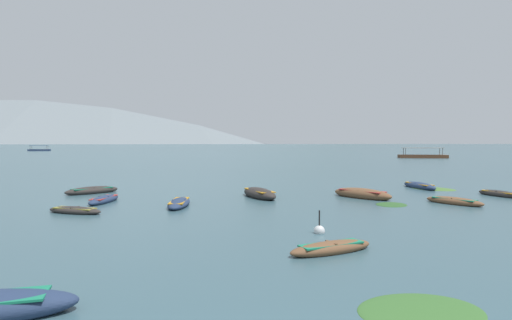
# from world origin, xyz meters

# --- Properties ---
(ground_plane) EXTENTS (6000.00, 6000.00, 0.00)m
(ground_plane) POSITION_xyz_m (0.00, 1500.00, 0.00)
(ground_plane) COLOR #385660
(mountain_1) EXTENTS (2268.74, 2268.74, 565.10)m
(mountain_1) POSITION_xyz_m (-435.82, 1970.16, 282.55)
(mountain_1) COLOR slate
(mountain_1) RESTS_ON ground
(mountain_2) EXTENTS (1462.47, 1462.47, 401.28)m
(mountain_2) POSITION_xyz_m (188.37, 2048.03, 200.64)
(mountain_2) COLOR #4C5B56
(mountain_2) RESTS_ON ground
(rowboat_0) EXTENTS (3.47, 4.16, 0.76)m
(rowboat_0) POSITION_xyz_m (7.82, 20.70, 0.24)
(rowboat_0) COLOR brown
(rowboat_0) RESTS_ON ground
(rowboat_1) EXTENTS (3.13, 2.00, 0.41)m
(rowboat_1) POSITION_xyz_m (-8.48, 16.71, 0.13)
(rowboat_1) COLOR #2D2826
(rowboat_1) RESTS_ON ground
(rowboat_2) EXTENTS (3.15, 1.81, 0.45)m
(rowboat_2) POSITION_xyz_m (2.16, 8.30, 0.14)
(rowboat_2) COLOR brown
(rowboat_2) RESTS_ON ground
(rowboat_3) EXTENTS (3.59, 3.21, 0.59)m
(rowboat_3) POSITION_xyz_m (-9.97, 24.83, 0.19)
(rowboat_3) COLOR #2D2826
(rowboat_3) RESTS_ON ground
(rowboat_4) EXTENTS (1.30, 4.07, 0.58)m
(rowboat_4) POSITION_xyz_m (14.20, 25.51, 0.18)
(rowboat_4) COLOR navy
(rowboat_4) RESTS_ON ground
(rowboat_7) EXTENTS (1.37, 3.71, 0.50)m
(rowboat_7) POSITION_xyz_m (-3.50, 18.47, 0.16)
(rowboat_7) COLOR navy
(rowboat_7) RESTS_ON ground
(rowboat_8) EXTENTS (1.54, 3.41, 0.49)m
(rowboat_8) POSITION_xyz_m (-8.01, 20.35, 0.15)
(rowboat_8) COLOR navy
(rowboat_8) RESTS_ON ground
(rowboat_9) EXTENTS (2.48, 4.22, 0.76)m
(rowboat_9) POSITION_xyz_m (1.34, 21.59, 0.24)
(rowboat_9) COLOR #2D2826
(rowboat_9) RESTS_ON ground
(rowboat_11) EXTENTS (2.54, 3.28, 0.50)m
(rowboat_11) POSITION_xyz_m (12.11, 17.59, 0.16)
(rowboat_11) COLOR brown
(rowboat_11) RESTS_ON ground
(rowboat_12) EXTENTS (1.54, 3.17, 0.48)m
(rowboat_12) POSITION_xyz_m (17.06, 20.50, 0.15)
(rowboat_12) COLOR #2D2826
(rowboat_12) RESTS_ON ground
(ferry_0) EXTENTS (10.92, 5.80, 2.54)m
(ferry_0) POSITION_xyz_m (45.95, 84.28, 0.45)
(ferry_0) COLOR brown
(ferry_0) RESTS_ON ground
(ferry_1) EXTENTS (8.54, 3.72, 2.54)m
(ferry_1) POSITION_xyz_m (-73.97, 174.17, 0.45)
(ferry_1) COLOR navy
(ferry_1) RESTS_ON ground
(mooring_buoy) EXTENTS (0.43, 0.43, 1.02)m
(mooring_buoy) POSITION_xyz_m (2.49, 11.05, 0.10)
(mooring_buoy) COLOR silver
(mooring_buoy) RESTS_ON ground
(weed_patch_0) EXTENTS (2.89, 2.28, 0.14)m
(weed_patch_0) POSITION_xyz_m (2.69, 3.63, 0.00)
(weed_patch_0) COLOR #38662D
(weed_patch_0) RESTS_ON ground
(weed_patch_2) EXTENTS (3.86, 4.09, 0.14)m
(weed_patch_2) POSITION_xyz_m (14.99, 24.92, 0.00)
(weed_patch_2) COLOR #477033
(weed_patch_2) RESTS_ON ground
(weed_patch_5) EXTENTS (2.52, 2.58, 0.14)m
(weed_patch_5) POSITION_xyz_m (8.41, 17.68, 0.00)
(weed_patch_5) COLOR #2D5628
(weed_patch_5) RESTS_ON ground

